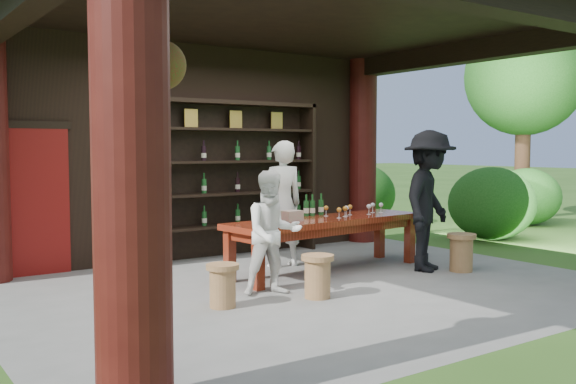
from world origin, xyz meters
TOP-DOWN VIEW (x-y plane):
  - ground at (0.00, 0.00)m, footprint 90.00×90.00m
  - pavilion at (-0.01, 0.43)m, footprint 7.50×6.00m
  - wine_shelf at (0.45, 2.45)m, footprint 2.77×0.42m
  - tasting_table at (0.79, 0.60)m, footprint 3.16×1.10m
  - stool_near_left at (-0.26, -0.56)m, footprint 0.38×0.38m
  - stool_near_right at (2.34, -0.45)m, footprint 0.40×0.40m
  - stool_far_left at (-1.36, -0.33)m, footprint 0.36×0.36m
  - host at (0.50, 1.28)m, footprint 0.71×0.51m
  - guest_woman at (-0.58, -0.12)m, footprint 0.83×0.72m
  - guest_man at (2.00, -0.15)m, footprint 1.46×1.22m
  - table_bottles at (0.80, 0.93)m, footprint 0.35×0.12m
  - table_glasses at (1.33, 0.66)m, footprint 1.06×0.38m
  - napkin_basket at (0.16, 0.54)m, footprint 0.28×0.20m
  - shrubs at (2.19, 0.97)m, footprint 15.43×8.54m
  - trees at (3.85, 1.75)m, footprint 20.59×11.41m

SIDE VIEW (x-z plane):
  - ground at x=0.00m, z-range 0.00..0.00m
  - stool_far_left at x=-1.36m, z-range 0.01..0.48m
  - stool_near_left at x=-0.26m, z-range 0.01..0.51m
  - stool_near_right at x=2.34m, z-range 0.02..0.54m
  - shrubs at x=2.19m, z-range -0.13..1.23m
  - tasting_table at x=0.79m, z-range 0.25..1.00m
  - guest_woman at x=-0.58m, z-range 0.00..1.45m
  - napkin_basket at x=0.16m, z-range 0.75..0.89m
  - table_glasses at x=1.33m, z-range 0.75..0.90m
  - table_bottles at x=0.80m, z-range 0.75..1.06m
  - host at x=0.50m, z-range 0.00..1.81m
  - guest_man at x=2.00m, z-range 0.00..1.96m
  - wine_shelf at x=0.45m, z-range 0.00..2.44m
  - pavilion at x=-0.01m, z-range 0.33..3.93m
  - trees at x=3.85m, z-range 0.97..5.77m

